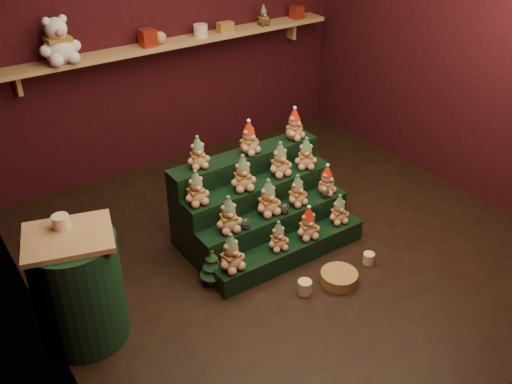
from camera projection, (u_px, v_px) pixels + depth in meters
ground at (287, 245)px, 4.91m from camera, size 4.00×4.00×0.00m
back_wall at (165, 28)px, 5.63m from camera, size 4.00×0.10×2.80m
left_wall at (2, 167)px, 3.19m from camera, size 0.10×4.00×2.80m
right_wall at (471, 44)px, 5.18m from camera, size 0.10×4.00×2.80m
back_shelf at (174, 43)px, 5.56m from camera, size 3.60×0.26×0.24m
riser_tier_front at (290, 252)px, 4.67m from camera, size 1.40×0.22×0.18m
riser_tier_midfront at (275, 230)px, 4.78m from camera, size 1.40×0.22×0.36m
riser_tier_midback at (260, 209)px, 4.89m from camera, size 1.40×0.22×0.54m
riser_tier_back at (245, 190)px, 5.00m from camera, size 1.40×0.22×0.72m
teddy_0 at (231, 252)px, 4.27m from camera, size 0.24×0.23×0.31m
teddy_1 at (278, 236)px, 4.50m from camera, size 0.20×0.19×0.25m
teddy_2 at (308, 223)px, 4.63m from camera, size 0.23×0.22×0.28m
teddy_3 at (339, 209)px, 4.82m from camera, size 0.21×0.20×0.26m
teddy_4 at (229, 214)px, 4.40m from camera, size 0.25×0.23×0.29m
teddy_5 at (268, 197)px, 4.60m from camera, size 0.22×0.20×0.31m
teddy_6 at (297, 190)px, 4.73m from camera, size 0.21×0.19×0.27m
teddy_7 at (327, 180)px, 4.88m from camera, size 0.24×0.23×0.26m
teddy_8 at (196, 188)px, 4.40m from camera, size 0.21×0.19×0.28m
teddy_9 at (243, 173)px, 4.58m from camera, size 0.26×0.24×0.30m
teddy_10 at (280, 159)px, 4.79m from camera, size 0.22×0.20×0.29m
teddy_11 at (306, 153)px, 4.90m from camera, size 0.26×0.25×0.27m
teddy_12 at (198, 152)px, 4.54m from camera, size 0.22×0.21×0.26m
teddy_13 at (249, 138)px, 4.74m from camera, size 0.25×0.24×0.28m
teddy_14 at (294, 124)px, 4.98m from camera, size 0.25×0.24×0.28m
snow_globe_a at (246, 224)px, 4.46m from camera, size 0.07×0.07×0.09m
snow_globe_b at (285, 209)px, 4.65m from camera, size 0.07×0.07×0.09m
snow_globe_c at (325, 193)px, 4.86m from camera, size 0.07×0.07×0.09m
side_table at (78, 287)px, 3.80m from camera, size 0.66×0.60×0.85m
table_ornament at (61, 222)px, 3.62m from camera, size 0.11×0.11×0.09m
mini_christmas_tree at (212, 266)px, 4.39m from camera, size 0.20×0.20×0.34m
mug_left at (305, 287)px, 4.35m from camera, size 0.11×0.11×0.11m
mug_right at (369, 258)px, 4.67m from camera, size 0.09×0.09×0.09m
wicker_basket at (339, 278)px, 4.46m from camera, size 0.38×0.38×0.09m
white_bear at (57, 34)px, 4.85m from camera, size 0.38×0.34×0.51m
brown_bear at (263, 16)px, 5.97m from camera, size 0.15×0.13×0.20m
gift_tin_red_a at (148, 38)px, 5.35m from camera, size 0.14×0.14×0.16m
gift_tin_cream at (201, 31)px, 5.64m from camera, size 0.14×0.14×0.12m
gift_tin_red_b at (297, 12)px, 6.22m from camera, size 0.12×0.12×0.14m
shelf_plush_ball at (160, 38)px, 5.42m from camera, size 0.12×0.12×0.12m
scarf_gift_box at (225, 27)px, 5.78m from camera, size 0.16×0.10×0.10m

